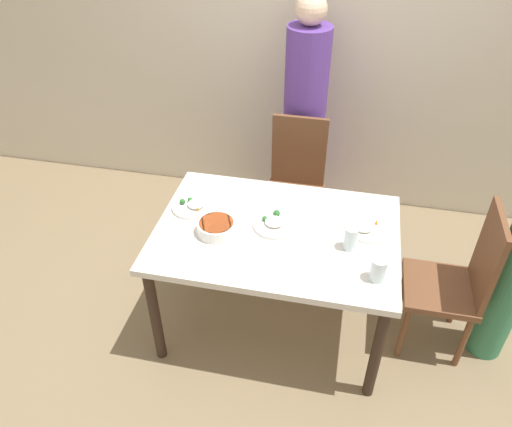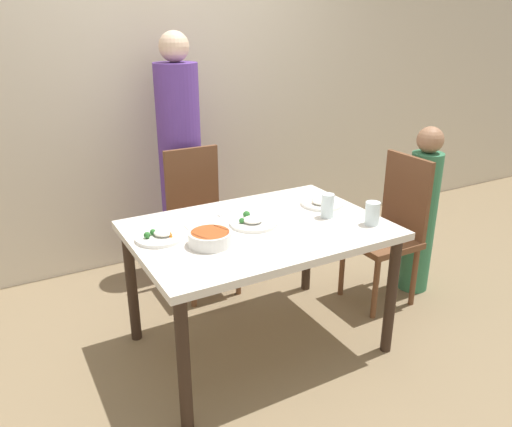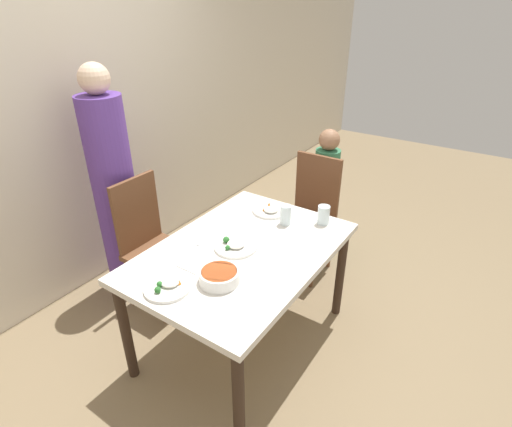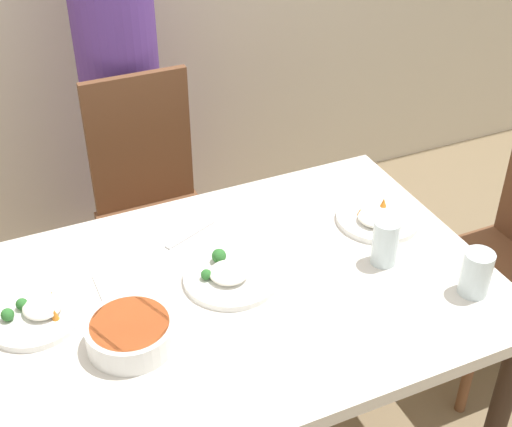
# 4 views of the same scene
# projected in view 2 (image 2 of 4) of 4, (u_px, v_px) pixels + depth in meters

# --- Properties ---
(ground_plane) EXTENTS (10.00, 10.00, 0.00)m
(ground_plane) POSITION_uv_depth(u_px,v_px,m) (259.00, 343.00, 2.91)
(ground_plane) COLOR #847051
(wall_back) EXTENTS (10.00, 0.06, 2.70)m
(wall_back) POSITION_uv_depth(u_px,v_px,m) (160.00, 81.00, 3.62)
(wall_back) COLOR beige
(wall_back) RESTS_ON ground_plane
(dining_table) EXTENTS (1.33, 0.93, 0.74)m
(dining_table) POSITION_uv_depth(u_px,v_px,m) (259.00, 241.00, 2.67)
(dining_table) COLOR silver
(dining_table) RESTS_ON ground_plane
(chair_adult_spot) EXTENTS (0.40, 0.40, 0.97)m
(chair_adult_spot) POSITION_uv_depth(u_px,v_px,m) (200.00, 218.00, 3.38)
(chair_adult_spot) COLOR brown
(chair_adult_spot) RESTS_ON ground_plane
(chair_child_spot) EXTENTS (0.40, 0.40, 0.97)m
(chair_child_spot) POSITION_uv_depth(u_px,v_px,m) (391.00, 227.00, 3.23)
(chair_child_spot) COLOR brown
(chair_child_spot) RESTS_ON ground_plane
(person_adult) EXTENTS (0.30, 0.30, 1.71)m
(person_adult) POSITION_uv_depth(u_px,v_px,m) (181.00, 166.00, 3.53)
(person_adult) COLOR #5B3893
(person_adult) RESTS_ON ground_plane
(person_child) EXTENTS (0.20, 0.20, 1.14)m
(person_child) POSITION_uv_depth(u_px,v_px,m) (421.00, 215.00, 3.34)
(person_child) COLOR #387F56
(person_child) RESTS_ON ground_plane
(bowl_curry) EXTENTS (0.21, 0.21, 0.07)m
(bowl_curry) POSITION_uv_depth(u_px,v_px,m) (210.00, 238.00, 2.42)
(bowl_curry) COLOR white
(bowl_curry) RESTS_ON dining_table
(plate_rice_adult) EXTENTS (0.24, 0.24, 0.05)m
(plate_rice_adult) POSITION_uv_depth(u_px,v_px,m) (160.00, 236.00, 2.49)
(plate_rice_adult) COLOR white
(plate_rice_adult) RESTS_ON dining_table
(plate_rice_child) EXTENTS (0.26, 0.26, 0.06)m
(plate_rice_child) POSITION_uv_depth(u_px,v_px,m) (253.00, 222.00, 2.67)
(plate_rice_child) COLOR white
(plate_rice_child) RESTS_ON dining_table
(plate_noodles) EXTENTS (0.25, 0.25, 0.05)m
(plate_noodles) POSITION_uv_depth(u_px,v_px,m) (322.00, 203.00, 2.95)
(plate_noodles) COLOR white
(plate_noodles) RESTS_ON dining_table
(glass_water_tall) EXTENTS (0.07, 0.07, 0.13)m
(glass_water_tall) POSITION_uv_depth(u_px,v_px,m) (328.00, 206.00, 2.75)
(glass_water_tall) COLOR silver
(glass_water_tall) RESTS_ON dining_table
(glass_water_short) EXTENTS (0.08, 0.08, 0.13)m
(glass_water_short) POSITION_uv_depth(u_px,v_px,m) (372.00, 213.00, 2.65)
(glass_water_short) COLOR silver
(glass_water_short) RESTS_ON dining_table
(napkin_folded) EXTENTS (0.14, 0.14, 0.01)m
(napkin_folded) POSITION_uv_depth(u_px,v_px,m) (201.00, 228.00, 2.62)
(napkin_folded) COLOR white
(napkin_folded) RESTS_ON dining_table
(fork_steel) EXTENTS (0.17, 0.09, 0.01)m
(fork_steel) POSITION_uv_depth(u_px,v_px,m) (229.00, 211.00, 2.85)
(fork_steel) COLOR silver
(fork_steel) RESTS_ON dining_table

